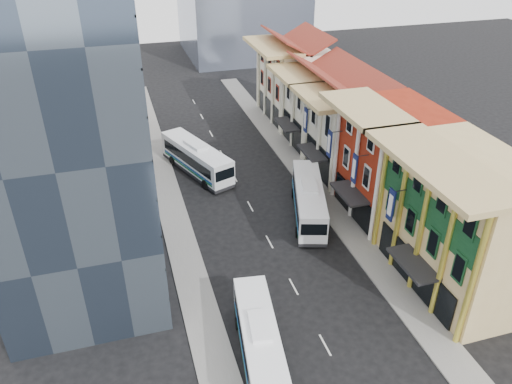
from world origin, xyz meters
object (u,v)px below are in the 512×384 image
object	(u,v)px
shophouse_tan	(464,223)
office_tower	(63,103)
bus_left_near	(260,342)
bus_right	(309,199)
bus_left_far	(197,158)

from	to	relation	value
shophouse_tan	office_tower	world-z (taller)	office_tower
shophouse_tan	office_tower	size ratio (longest dim) A/B	0.47
bus_left_near	bus_right	xyz separation A→B (m)	(10.73, 17.38, 0.19)
office_tower	bus_left_far	bearing A→B (deg)	44.57
bus_left_far	bus_left_near	bearing A→B (deg)	-112.60
office_tower	bus_left_near	distance (m)	25.14
bus_left_near	bus_right	bearing A→B (deg)	66.32
shophouse_tan	bus_left_far	distance (m)	32.49
bus_right	bus_left_near	bearing A→B (deg)	-104.50
shophouse_tan	bus_right	bearing A→B (deg)	122.20
bus_left_near	bus_right	size ratio (longest dim) A/B	0.91
bus_left_near	shophouse_tan	bearing A→B (deg)	19.42
office_tower	bus_right	bearing A→B (deg)	-1.27
office_tower	bus_left_near	xyz separation A→B (m)	(11.77, -17.88, -13.19)
shophouse_tan	office_tower	distance (m)	35.19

